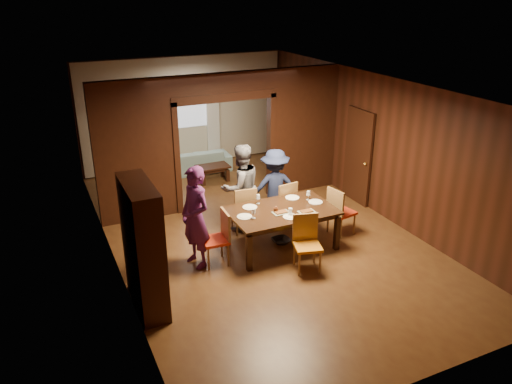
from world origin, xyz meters
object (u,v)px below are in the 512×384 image
chair_near (308,244)px  chair_left (215,239)px  person_purple (195,217)px  chair_far_r (282,203)px  chair_far_l (243,209)px  person_navy (275,187)px  coffee_table (213,173)px  hutch (143,247)px  chair_right (342,211)px  sofa (192,161)px  person_grey (241,188)px  dining_table (281,228)px

chair_near → chair_left: bearing=163.1°
person_purple → chair_near: (1.64, -0.97, -0.42)m
chair_far_r → chair_far_l: bearing=-13.7°
person_navy → coffee_table: bearing=-67.9°
person_purple → chair_near: person_purple is taller
coffee_table → hutch: 5.32m
coffee_table → chair_right: size_ratio=0.82×
sofa → chair_right: size_ratio=2.07×
sofa → person_navy: bearing=101.6°
person_purple → sofa: bearing=146.5°
coffee_table → chair_right: chair_right is taller
person_purple → chair_left: 0.52m
coffee_table → hutch: hutch is taller
person_navy → sofa: person_navy is taller
coffee_table → chair_far_l: chair_far_l is taller
person_purple → person_grey: (1.26, 0.97, -0.03)m
person_purple → chair_left: size_ratio=1.86×
chair_right → chair_far_l: size_ratio=1.00×
person_navy → chair_near: (-0.33, -1.88, -0.30)m
chair_far_r → chair_near: same height
chair_near → hutch: 2.77m
chair_far_r → chair_near: 1.76m
person_grey → coffee_table: bearing=-106.8°
sofa → chair_near: 5.49m
chair_far_l → hutch: (-2.31, -1.66, 0.52)m
person_purple → chair_left: (0.29, -0.11, -0.42)m
dining_table → chair_far_r: chair_far_r is taller
person_grey → chair_right: 2.02m
coffee_table → chair_far_r: 2.96m
dining_table → chair_far_l: chair_far_l is taller
chair_left → person_grey: bearing=141.4°
dining_table → hutch: size_ratio=0.96×
chair_left → dining_table: bearing=95.3°
dining_table → chair_left: size_ratio=1.99×
person_navy → chair_left: person_navy is taller
person_grey → chair_near: bearing=92.9°
dining_table → chair_far_r: (0.43, 0.80, 0.10)m
person_purple → sofa: person_purple is taller
dining_table → chair_left: chair_left is taller
person_purple → coffee_table: 4.08m
person_navy → chair_near: size_ratio=1.62×
person_grey → chair_near: size_ratio=1.81×
coffee_table → chair_far_l: 2.88m
chair_right → hutch: 4.13m
person_purple → chair_far_r: bearing=93.3°
person_grey → chair_left: (-0.96, -1.08, -0.39)m
sofa → chair_far_l: bearing=90.0°
chair_far_l → hutch: hutch is taller
chair_left → chair_far_r: size_ratio=1.00×
person_purple → sofa: size_ratio=0.90×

